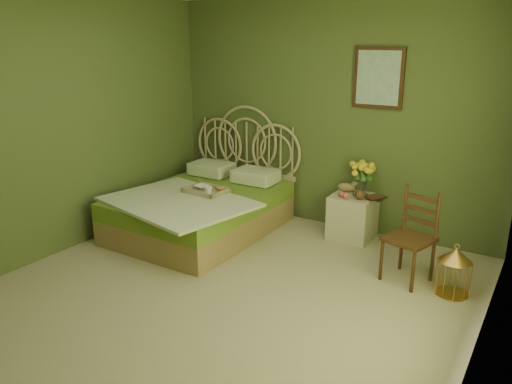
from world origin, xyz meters
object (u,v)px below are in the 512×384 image
Objects in this scene: bed at (204,206)px; chair at (412,230)px; nightstand at (354,208)px; birdcage at (454,272)px.

bed is 2.37m from chair.
chair is at bearing -38.94° from nightstand.
nightstand is at bearing 24.23° from bed.
nightstand is 1.07× the size of chair.
birdcage is (0.42, -0.12, -0.27)m from chair.
nightstand is at bearing 157.03° from chair.
nightstand reaches higher than birdcage.
bed reaches higher than birdcage.
chair reaches higher than birdcage.
birdcage is at bearing -0.36° from chair.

